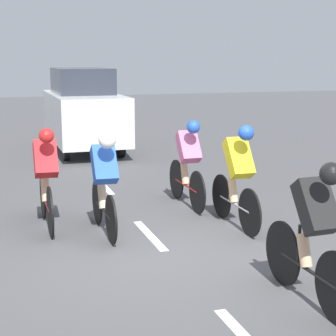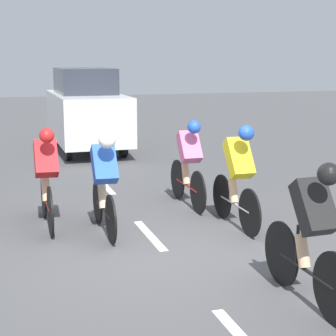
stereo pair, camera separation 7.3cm
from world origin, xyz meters
TOP-DOWN VIEW (x-y plane):
  - ground_plane at (0.00, 0.00)m, footprint 60.00×60.00m
  - lane_stripe_mid at (0.00, -0.67)m, footprint 0.12×1.40m
  - lane_stripe_far at (0.00, -3.87)m, footprint 0.12×1.40m
  - cyclist_blue at (0.59, -0.90)m, footprint 0.33×1.66m
  - cyclist_pink at (-1.04, -1.97)m, footprint 0.32×1.73m
  - cyclist_red at (1.33, -1.48)m, footprint 0.33×1.73m
  - cyclist_black at (-0.91, 2.01)m, footprint 0.33×1.73m
  - cyclist_yellow at (-1.31, -0.62)m, footprint 0.32×1.67m
  - support_car at (-0.36, -8.25)m, footprint 1.70×4.15m

SIDE VIEW (x-z plane):
  - ground_plane at x=0.00m, z-range 0.00..0.00m
  - lane_stripe_mid at x=0.00m, z-range 0.00..0.01m
  - lane_stripe_far at x=0.00m, z-range 0.00..0.01m
  - cyclist_pink at x=-1.04m, z-range 0.03..1.51m
  - cyclist_red at x=1.33m, z-range 0.02..1.52m
  - cyclist_black at x=-0.91m, z-range 0.02..1.54m
  - cyclist_blue at x=0.59m, z-range 0.05..1.55m
  - cyclist_yellow at x=-1.31m, z-range 0.04..1.58m
  - support_car at x=-0.36m, z-range 0.00..2.18m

